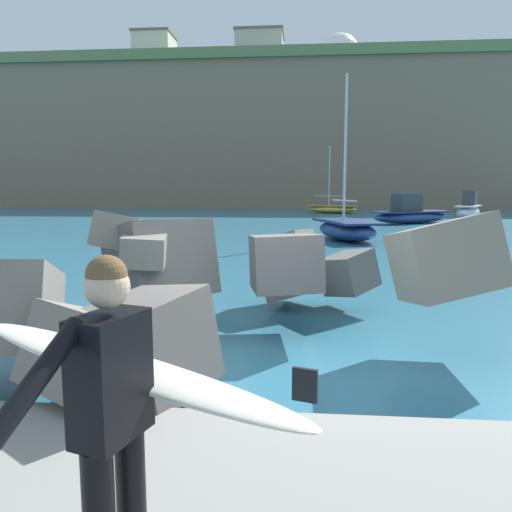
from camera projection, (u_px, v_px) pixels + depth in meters
ground_plane at (274, 368)px, 6.45m from camera, size 400.00×400.00×0.00m
breakwater_jetty at (334, 279)px, 7.12m from camera, size 31.51×6.36×2.55m
surfer_with_board at (120, 399)px, 2.45m from camera, size 2.10×1.43×1.78m
boat_near_left at (346, 229)px, 22.58m from camera, size 3.27×5.12×7.42m
boat_near_centre at (468, 210)px, 38.11m from camera, size 3.49×5.09×2.23m
boat_near_right at (332, 209)px, 48.05m from camera, size 5.34×3.94×6.44m
boat_mid_centre at (411, 214)px, 33.56m from camera, size 6.30×4.78×2.05m
headland_bluff at (220, 145)px, 76.87m from camera, size 86.60×41.10×18.14m
radar_dome at (339, 59)px, 79.89m from camera, size 6.34×6.34×9.03m
station_building_west at (155, 55)px, 69.21m from camera, size 5.37×5.45×5.65m
station_building_central at (260, 53)px, 67.90m from camera, size 6.57×6.13×5.37m
station_building_east at (120, 79)px, 81.67m from camera, size 6.42×6.35×4.37m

